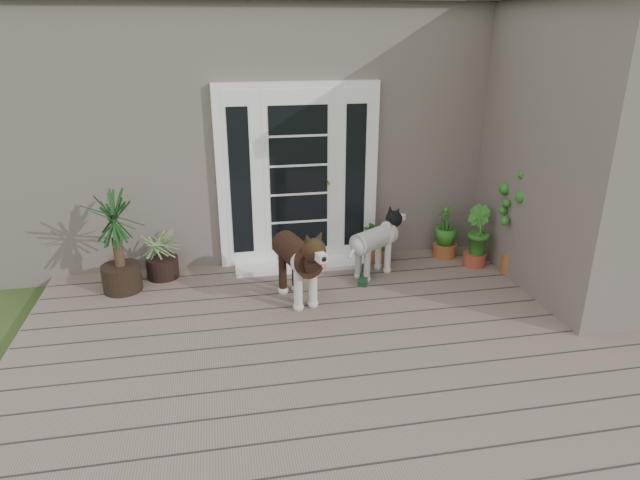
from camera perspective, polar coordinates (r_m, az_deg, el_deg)
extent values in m
cube|color=#6B5B4C|center=(5.09, 4.02, -12.09)|extent=(6.20, 4.60, 0.12)
cube|color=#665E54|center=(8.54, -3.03, 12.32)|extent=(7.40, 4.00, 3.10)
cube|color=#665E54|center=(6.72, 26.73, 7.75)|extent=(1.60, 2.40, 3.10)
cube|color=white|center=(6.59, -2.24, 6.58)|extent=(1.90, 0.14, 2.15)
cube|color=white|center=(6.75, -1.86, -2.51)|extent=(1.60, 0.40, 0.05)
imported|color=#295F1B|center=(6.86, 5.91, -0.28)|extent=(0.53, 0.53, 0.48)
imported|color=#1A5D1C|center=(6.95, 15.68, -0.46)|extent=(0.41, 0.41, 0.53)
imported|color=#22651C|center=(7.14, 12.74, 0.45)|extent=(0.48, 0.48, 0.54)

